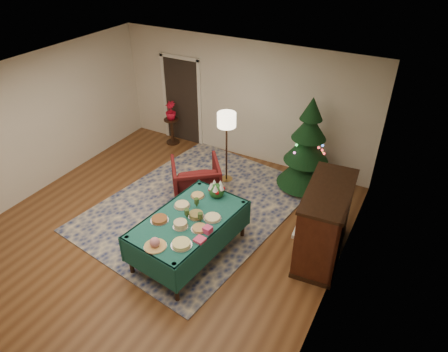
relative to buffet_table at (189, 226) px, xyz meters
The scene contains 25 objects.
room_shell 1.07m from the buffet_table, behind, with size 7.00×7.00×7.00m.
doorway 4.16m from the buffet_table, 124.88° to the left, with size 1.08×0.04×2.16m.
rug 1.42m from the buffet_table, 117.58° to the left, with size 3.20×4.20×0.02m, color navy.
buffet_table is the anchor object (origin of this frame).
platter_0 0.81m from the buffet_table, 94.82° to the right, with size 0.33×0.33×0.16m.
platter_1 0.65m from the buffet_table, 66.29° to the right, with size 0.32×0.32×0.06m.
platter_2 0.48m from the buffet_table, 144.52° to the right, with size 0.29×0.29×0.05m.
platter_3 0.31m from the buffet_table, 87.68° to the right, with size 0.24×0.24×0.10m.
platter_4 0.37m from the buffet_table, 24.99° to the right, with size 0.27×0.27×0.04m.
platter_5 0.38m from the buffet_table, 140.94° to the left, with size 0.27×0.27×0.05m.
platter_6 0.22m from the buffet_table, 48.09° to the left, with size 0.26×0.26×0.07m.
platter_7 0.42m from the buffet_table, 27.76° to the left, with size 0.29×0.29×0.04m.
platter_8 0.63m from the buffet_table, 107.86° to the left, with size 0.24×0.24×0.04m.
goblet_0 0.40m from the buffet_table, 96.64° to the left, with size 0.08×0.08×0.18m.
goblet_1 0.33m from the buffet_table, ahead, with size 0.08×0.08×0.18m.
goblet_2 0.24m from the buffet_table, 153.39° to the right, with size 0.08×0.08×0.18m.
napkin_stack 0.59m from the buffet_table, 39.42° to the right, with size 0.15×0.15×0.04m, color #E9406B.
gift_box 0.50m from the buffet_table, 17.41° to the right, with size 0.12×0.12×0.10m, color #E03E72.
centerpiece 0.80m from the buffet_table, 82.95° to the left, with size 0.27×0.27×0.31m.
armchair 1.60m from the buffet_table, 118.14° to the left, with size 0.90×0.84×0.92m, color #501111.
floor_lamp 2.44m from the buffet_table, 103.35° to the left, with size 0.38×0.38×1.56m.
side_table 4.01m from the buffet_table, 129.01° to the left, with size 0.36×0.36×0.65m.
potted_plant 4.00m from the buffet_table, 129.01° to the left, with size 0.25×0.45×0.25m, color red.
christmas_tree 2.99m from the buffet_table, 70.60° to the left, with size 1.27×1.27×2.00m.
piano 2.17m from the buffet_table, 29.13° to the left, with size 0.84×1.57×1.31m.
Camera 1 is at (3.63, -3.97, 4.76)m, focal length 32.00 mm.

